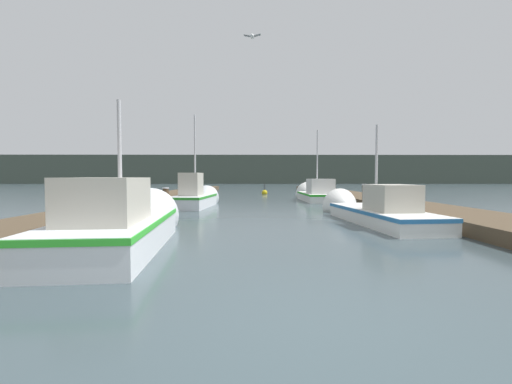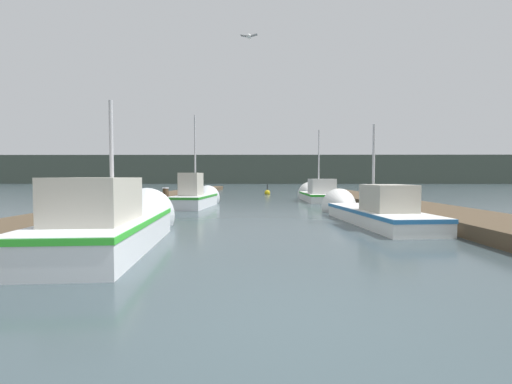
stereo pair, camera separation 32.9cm
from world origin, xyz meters
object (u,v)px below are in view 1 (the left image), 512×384
object	(u,v)px
fishing_boat_1	(369,210)
fishing_boat_2	(197,197)
fishing_boat_0	(125,222)
mooring_piling_2	(166,198)
channel_buoy	(265,193)
fishing_boat_3	(315,194)
mooring_piling_0	(196,190)
mooring_piling_1	(365,196)
seagull_lead	(252,36)

from	to	relation	value
fishing_boat_1	fishing_boat_2	size ratio (longest dim) A/B	1.32
fishing_boat_0	mooring_piling_2	bearing A→B (deg)	93.07
fishing_boat_1	channel_buoy	bearing A→B (deg)	94.45
fishing_boat_1	fishing_boat_3	world-z (taller)	fishing_boat_3
mooring_piling_0	fishing_boat_1	bearing A→B (deg)	-57.39
fishing_boat_0	mooring_piling_2	distance (m)	7.75
mooring_piling_1	mooring_piling_2	bearing A→B (deg)	179.90
mooring_piling_2	channel_buoy	distance (m)	13.54
fishing_boat_0	fishing_boat_2	xyz separation A→B (m)	(0.02, 9.16, -0.01)
mooring_piling_0	fishing_boat_3	bearing A→B (deg)	-15.69
fishing_boat_0	mooring_piling_1	distance (m)	10.84
fishing_boat_1	seagull_lead	world-z (taller)	seagull_lead
channel_buoy	fishing_boat_3	bearing A→B (deg)	-66.97
mooring_piling_0	fishing_boat_2	bearing A→B (deg)	-80.59
fishing_boat_2	fishing_boat_3	xyz separation A→B (m)	(6.55, 4.41, -0.06)
fishing_boat_0	fishing_boat_3	distance (m)	15.08
fishing_boat_0	fishing_boat_1	xyz separation A→B (m)	(6.55, 3.82, -0.11)
fishing_boat_1	channel_buoy	distance (m)	16.76
mooring_piling_2	mooring_piling_1	bearing A→B (deg)	-0.10
fishing_boat_0	fishing_boat_3	bearing A→B (deg)	59.24
channel_buoy	fishing_boat_2	bearing A→B (deg)	-108.23
mooring_piling_1	channel_buoy	distance (m)	13.29
mooring_piling_2	seagull_lead	world-z (taller)	seagull_lead
fishing_boat_2	mooring_piling_0	bearing A→B (deg)	104.64
mooring_piling_1	fishing_boat_2	bearing A→B (deg)	168.87
fishing_boat_1	channel_buoy	xyz separation A→B (m)	(-2.84, 16.51, -0.20)
fishing_boat_3	channel_buoy	size ratio (longest dim) A/B	5.78
fishing_boat_1	seagull_lead	xyz separation A→B (m)	(-3.83, 0.07, 5.60)
mooring_piling_2	fishing_boat_3	bearing A→B (deg)	37.63
fishing_boat_2	channel_buoy	distance (m)	11.77
fishing_boat_3	channel_buoy	xyz separation A→B (m)	(-2.87, 6.76, -0.25)
fishing_boat_1	mooring_piling_0	bearing A→B (deg)	117.29
fishing_boat_2	seagull_lead	world-z (taller)	seagull_lead
fishing_boat_0	mooring_piling_0	size ratio (longest dim) A/B	5.46
mooring_piling_1	seagull_lead	world-z (taller)	seagull_lead
mooring_piling_2	fishing_boat_0	bearing A→B (deg)	-82.02
mooring_piling_0	mooring_piling_2	xyz separation A→B (m)	(-0.01, -8.05, -0.03)
mooring_piling_1	channel_buoy	size ratio (longest dim) A/B	1.15
fishing_boat_2	mooring_piling_0	xyz separation A→B (m)	(-1.09, 6.56, 0.06)
fishing_boat_1	seagull_lead	distance (m)	6.79
mooring_piling_0	mooring_piling_1	distance (m)	11.88
fishing_boat_0	mooring_piling_0	distance (m)	15.76
fishing_boat_0	fishing_boat_3	world-z (taller)	fishing_boat_3
fishing_boat_2	mooring_piling_1	world-z (taller)	fishing_boat_2
fishing_boat_3	mooring_piling_1	world-z (taller)	fishing_boat_3
mooring_piling_0	channel_buoy	world-z (taller)	mooring_piling_0
mooring_piling_0	mooring_piling_2	bearing A→B (deg)	-90.09
fishing_boat_3	mooring_piling_2	world-z (taller)	fishing_boat_3
fishing_boat_1	mooring_piling_1	xyz separation A→B (m)	(1.12, 3.84, 0.22)
seagull_lead	fishing_boat_3	bearing A→B (deg)	-103.29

